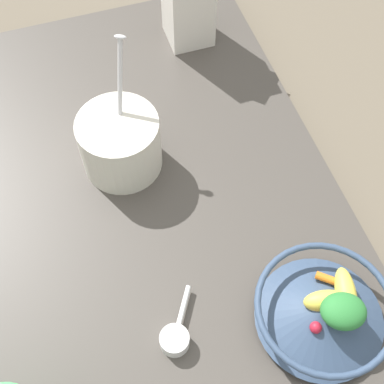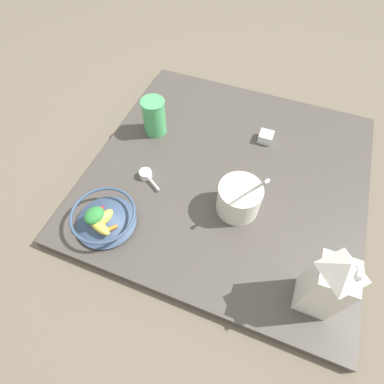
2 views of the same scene
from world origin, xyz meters
TOP-DOWN VIEW (x-y plane):
  - ground_plane at (0.00, 0.00)m, footprint 6.00×6.00m
  - countertop at (0.00, 0.00)m, footprint 0.95×0.95m
  - fruit_bowl at (-0.34, 0.30)m, footprint 0.20×0.20m
  - yogurt_tub at (-0.13, -0.07)m, footprint 0.14×0.14m
  - measuring_scoop at (-0.13, 0.26)m, footprint 0.07×0.10m

SIDE VIEW (x-z plane):
  - ground_plane at x=0.00m, z-range 0.00..0.00m
  - countertop at x=0.00m, z-range 0.00..0.03m
  - measuring_scoop at x=-0.13m, z-range 0.03..0.06m
  - fruit_bowl at x=-0.34m, z-range 0.03..0.11m
  - yogurt_tub at x=-0.13m, z-range -0.02..0.21m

